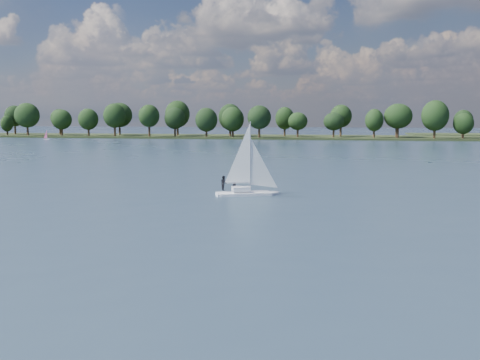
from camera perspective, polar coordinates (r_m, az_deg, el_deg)
name	(u,v)px	position (r m, az deg, el deg)	size (l,w,h in m)	color
ground	(261,157)	(117.93, 2.20, 2.44)	(700.00, 700.00, 0.00)	#233342
far_shore	(300,138)	(229.13, 6.41, 4.48)	(660.00, 40.00, 1.50)	black
sailboat	(244,174)	(60.09, 0.46, 0.64)	(6.82, 4.27, 8.71)	white
dinghy_pink	(47,137)	(225.44, -19.89, 4.34)	(2.61, 1.06, 4.14)	white
treeline	(294,119)	(224.72, 5.83, 6.52)	(562.83, 73.86, 18.39)	black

